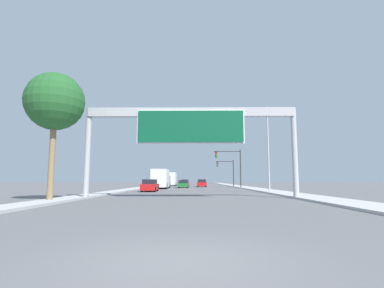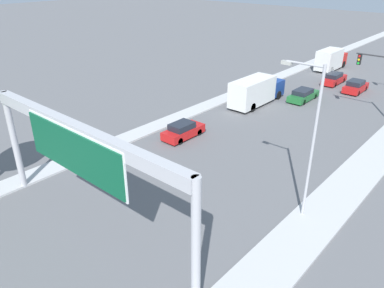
{
  "view_description": "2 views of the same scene",
  "coord_description": "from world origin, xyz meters",
  "px_view_note": "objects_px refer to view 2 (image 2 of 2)",
  "views": [
    {
      "loc": [
        0.31,
        -5.55,
        1.47
      ],
      "look_at": [
        0.0,
        29.12,
        5.6
      ],
      "focal_mm": 28.0,
      "sensor_mm": 36.0,
      "label": 1
    },
    {
      "loc": [
        16.22,
        8.58,
        14.51
      ],
      "look_at": [
        -0.44,
        27.62,
        2.38
      ],
      "focal_mm": 35.0,
      "sensor_mm": 36.0,
      "label": 2
    }
  ],
  "objects_px": {
    "truck_box_primary": "(331,59)",
    "truck_box_secondary": "(256,91)",
    "car_far_right": "(356,87)",
    "street_lamp_right": "(310,133)",
    "sign_gantry": "(77,148)",
    "car_near_left": "(183,131)",
    "car_far_center": "(334,79)",
    "car_near_right": "(303,95)"
  },
  "relations": [
    {
      "from": "car_near_left",
      "to": "car_far_center",
      "type": "distance_m",
      "value": 26.58
    },
    {
      "from": "car_near_right",
      "to": "truck_box_primary",
      "type": "distance_m",
      "value": 16.48
    },
    {
      "from": "street_lamp_right",
      "to": "car_far_right",
      "type": "bearing_deg",
      "value": 103.01
    },
    {
      "from": "car_far_center",
      "to": "street_lamp_right",
      "type": "distance_m",
      "value": 32.22
    },
    {
      "from": "car_far_center",
      "to": "street_lamp_right",
      "type": "relative_size",
      "value": 0.48
    },
    {
      "from": "truck_box_secondary",
      "to": "sign_gantry",
      "type": "bearing_deg",
      "value": -78.73
    },
    {
      "from": "car_near_left",
      "to": "car_far_center",
      "type": "bearing_deg",
      "value": 82.43
    },
    {
      "from": "car_near_left",
      "to": "truck_box_secondary",
      "type": "xyz_separation_m",
      "value": [
        0.0,
        12.36,
        0.88
      ]
    },
    {
      "from": "car_far_right",
      "to": "street_lamp_right",
      "type": "bearing_deg",
      "value": -76.99
    },
    {
      "from": "car_far_center",
      "to": "truck_box_primary",
      "type": "relative_size",
      "value": 0.67
    },
    {
      "from": "car_far_center",
      "to": "street_lamp_right",
      "type": "height_order",
      "value": "street_lamp_right"
    },
    {
      "from": "sign_gantry",
      "to": "car_near_left",
      "type": "bearing_deg",
      "value": 110.59
    },
    {
      "from": "sign_gantry",
      "to": "street_lamp_right",
      "type": "height_order",
      "value": "street_lamp_right"
    },
    {
      "from": "sign_gantry",
      "to": "street_lamp_right",
      "type": "distance_m",
      "value": 13.1
    },
    {
      "from": "truck_box_secondary",
      "to": "street_lamp_right",
      "type": "bearing_deg",
      "value": -50.09
    },
    {
      "from": "car_near_left",
      "to": "car_far_right",
      "type": "bearing_deg",
      "value": 74.08
    },
    {
      "from": "sign_gantry",
      "to": "car_near_right",
      "type": "xyz_separation_m",
      "value": [
        -1.75,
        31.2,
        -5.17
      ]
    },
    {
      "from": "street_lamp_right",
      "to": "truck_box_primary",
      "type": "bearing_deg",
      "value": 110.05
    },
    {
      "from": "car_far_right",
      "to": "car_far_center",
      "type": "height_order",
      "value": "car_far_right"
    },
    {
      "from": "car_far_center",
      "to": "sign_gantry",
      "type": "bearing_deg",
      "value": -87.51
    },
    {
      "from": "car_far_right",
      "to": "truck_box_primary",
      "type": "relative_size",
      "value": 0.6
    },
    {
      "from": "truck_box_primary",
      "to": "street_lamp_right",
      "type": "bearing_deg",
      "value": -69.95
    },
    {
      "from": "truck_box_primary",
      "to": "street_lamp_right",
      "type": "height_order",
      "value": "street_lamp_right"
    },
    {
      "from": "car_near_right",
      "to": "street_lamp_right",
      "type": "height_order",
      "value": "street_lamp_right"
    },
    {
      "from": "car_far_center",
      "to": "truck_box_primary",
      "type": "xyz_separation_m",
      "value": [
        -3.5,
        6.96,
        0.89
      ]
    },
    {
      "from": "car_far_right",
      "to": "car_near_right",
      "type": "distance_m",
      "value": 8.11
    },
    {
      "from": "car_near_left",
      "to": "car_far_right",
      "type": "xyz_separation_m",
      "value": [
        7.0,
        24.55,
        0.01
      ]
    },
    {
      "from": "sign_gantry",
      "to": "car_near_right",
      "type": "bearing_deg",
      "value": 93.21
    },
    {
      "from": "car_far_right",
      "to": "street_lamp_right",
      "type": "relative_size",
      "value": 0.43
    },
    {
      "from": "car_far_center",
      "to": "truck_box_secondary",
      "type": "xyz_separation_m",
      "value": [
        -3.5,
        -13.99,
        0.89
      ]
    },
    {
      "from": "car_near_right",
      "to": "truck_box_secondary",
      "type": "distance_m",
      "value": 6.07
    },
    {
      "from": "car_near_right",
      "to": "car_far_center",
      "type": "distance_m",
      "value": 9.12
    },
    {
      "from": "truck_box_primary",
      "to": "truck_box_secondary",
      "type": "relative_size",
      "value": 0.83
    },
    {
      "from": "sign_gantry",
      "to": "car_near_left",
      "type": "xyz_separation_m",
      "value": [
        -5.25,
        13.97,
        -5.11
      ]
    },
    {
      "from": "street_lamp_right",
      "to": "sign_gantry",
      "type": "bearing_deg",
      "value": -129.39
    },
    {
      "from": "car_near_left",
      "to": "car_far_right",
      "type": "relative_size",
      "value": 1.01
    },
    {
      "from": "sign_gantry",
      "to": "truck_box_secondary",
      "type": "height_order",
      "value": "sign_gantry"
    },
    {
      "from": "sign_gantry",
      "to": "truck_box_primary",
      "type": "bearing_deg",
      "value": 96.34
    },
    {
      "from": "car_far_right",
      "to": "truck_box_secondary",
      "type": "xyz_separation_m",
      "value": [
        -7.0,
        -12.19,
        0.88
      ]
    },
    {
      "from": "car_far_right",
      "to": "truck_box_primary",
      "type": "height_order",
      "value": "truck_box_primary"
    },
    {
      "from": "car_near_left",
      "to": "car_far_center",
      "type": "xyz_separation_m",
      "value": [
        3.5,
        26.35,
        -0.0
      ]
    },
    {
      "from": "car_far_center",
      "to": "truck_box_secondary",
      "type": "distance_m",
      "value": 14.45
    }
  ]
}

